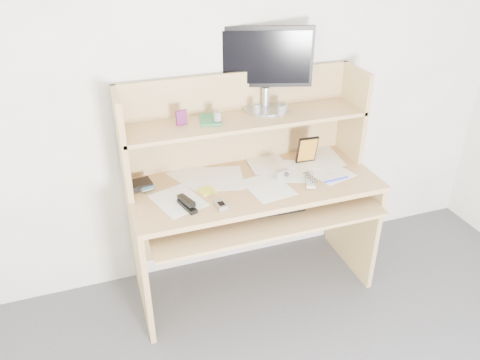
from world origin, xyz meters
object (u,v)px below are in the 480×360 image
object	(u,v)px
keyboard	(256,207)
monitor	(265,66)
desk	(249,184)
game_case	(307,150)
tv_remote	(310,179)

from	to	relation	value
keyboard	monitor	world-z (taller)	monitor
desk	game_case	xyz separation A→B (m)	(0.38, 0.03, 0.15)
tv_remote	monitor	distance (m)	0.68
desk	tv_remote	size ratio (longest dim) A/B	7.86
tv_remote	game_case	bearing A→B (deg)	92.65
game_case	desk	bearing A→B (deg)	-172.66
desk	tv_remote	xyz separation A→B (m)	(0.30, -0.18, 0.07)
desk	game_case	distance (m)	0.41
monitor	tv_remote	bearing A→B (deg)	-50.69
keyboard	game_case	distance (m)	0.50
tv_remote	game_case	xyz separation A→B (m)	(0.08, 0.21, 0.08)
desk	monitor	world-z (taller)	monitor
game_case	monitor	world-z (taller)	monitor
game_case	keyboard	bearing A→B (deg)	-147.64
desk	keyboard	bearing A→B (deg)	-99.32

